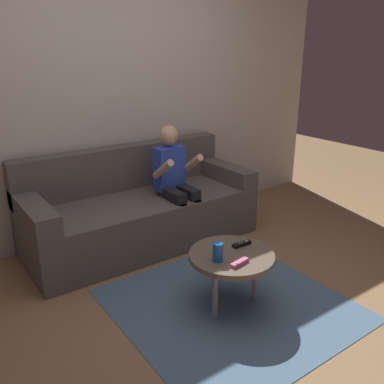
# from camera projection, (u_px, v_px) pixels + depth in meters

# --- Properties ---
(ground_plane) EXTENTS (9.90, 9.90, 0.00)m
(ground_plane) POSITION_uv_depth(u_px,v_px,m) (237.00, 319.00, 2.62)
(ground_plane) COLOR olive
(wall_back) EXTENTS (4.95, 0.05, 2.50)m
(wall_back) POSITION_uv_depth(u_px,v_px,m) (108.00, 95.00, 3.56)
(wall_back) COLOR beige
(wall_back) RESTS_ON ground
(couch) EXTENTS (1.98, 0.80, 0.82)m
(couch) POSITION_uv_depth(u_px,v_px,m) (140.00, 211.00, 3.60)
(couch) COLOR #56514C
(couch) RESTS_ON ground
(person_seated_on_couch) EXTENTS (0.35, 0.43, 1.03)m
(person_seated_on_couch) POSITION_uv_depth(u_px,v_px,m) (175.00, 179.00, 3.51)
(person_seated_on_couch) COLOR black
(person_seated_on_couch) RESTS_ON ground
(coffee_table) EXTENTS (0.56, 0.56, 0.39)m
(coffee_table) POSITION_uv_depth(u_px,v_px,m) (231.00, 259.00, 2.66)
(coffee_table) COLOR brown
(coffee_table) RESTS_ON ground
(area_rug) EXTENTS (1.43, 1.43, 0.01)m
(area_rug) POSITION_uv_depth(u_px,v_px,m) (230.00, 304.00, 2.77)
(area_rug) COLOR slate
(area_rug) RESTS_ON ground
(game_remote_black_near_edge) EXTENTS (0.14, 0.04, 0.03)m
(game_remote_black_near_edge) POSITION_uv_depth(u_px,v_px,m) (242.00, 244.00, 2.74)
(game_remote_black_near_edge) COLOR black
(game_remote_black_near_edge) RESTS_ON coffee_table
(game_remote_pink_center) EXTENTS (0.14, 0.06, 0.03)m
(game_remote_pink_center) POSITION_uv_depth(u_px,v_px,m) (239.00, 263.00, 2.51)
(game_remote_pink_center) COLOR pink
(game_remote_pink_center) RESTS_ON coffee_table
(soda_can) EXTENTS (0.07, 0.07, 0.12)m
(soda_can) POSITION_uv_depth(u_px,v_px,m) (218.00, 252.00, 2.53)
(soda_can) COLOR #1959B2
(soda_can) RESTS_ON coffee_table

